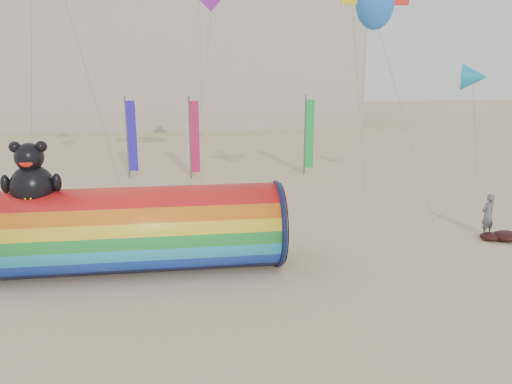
{
  "coord_description": "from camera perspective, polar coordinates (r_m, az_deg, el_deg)",
  "views": [
    {
      "loc": [
        -2.03,
        -16.62,
        7.08
      ],
      "look_at": [
        0.5,
        1.5,
        2.4
      ],
      "focal_mm": 35.0,
      "sensor_mm": 36.0,
      "label": 1
    }
  ],
  "objects": [
    {
      "name": "ground",
      "position": [
        18.18,
        -0.92,
        -8.57
      ],
      "size": [
        160.0,
        160.0,
        0.0
      ],
      "primitive_type": "plane",
      "color": "#CCB58C",
      "rests_on": "ground"
    },
    {
      "name": "hotel_building",
      "position": [
        63.45,
        -17.73,
        16.62
      ],
      "size": [
        60.4,
        15.4,
        20.6
      ],
      "color": "#B7AD99",
      "rests_on": "ground"
    },
    {
      "name": "windsock_assembly",
      "position": [
        17.94,
        -13.67,
        -3.95
      ],
      "size": [
        10.3,
        3.14,
        4.75
      ],
      "color": "red",
      "rests_on": "ground"
    },
    {
      "name": "kite_handler",
      "position": [
        23.31,
        24.96,
        -2.38
      ],
      "size": [
        0.77,
        0.63,
        1.82
      ],
      "primitive_type": "imported",
      "rotation": [
        0.0,
        0.0,
        3.47
      ],
      "color": "#55595C",
      "rests_on": "ground"
    },
    {
      "name": "fabric_bundle",
      "position": [
        23.31,
        27.06,
        -4.52
      ],
      "size": [
        2.62,
        1.35,
        0.41
      ],
      "color": "#330D09",
      "rests_on": "ground"
    },
    {
      "name": "festival_banners",
      "position": [
        32.31,
        -5.04,
        6.39
      ],
      "size": [
        12.11,
        1.08,
        5.2
      ],
      "color": "#59595E",
      "rests_on": "ground"
    }
  ]
}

